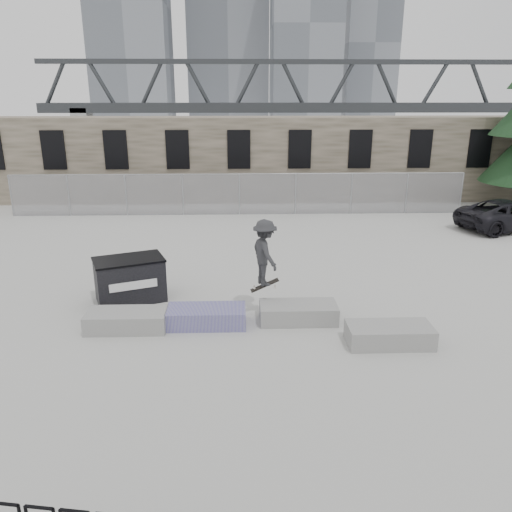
{
  "coord_description": "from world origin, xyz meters",
  "views": [
    {
      "loc": [
        0.03,
        -11.58,
        5.67
      ],
      "look_at": [
        0.47,
        1.83,
        1.3
      ],
      "focal_mm": 35.0,
      "sensor_mm": 36.0,
      "label": 1
    }
  ],
  "objects_px": {
    "planter_center_left": "(206,316)",
    "planter_far_left": "(127,320)",
    "planter_center_right": "(298,312)",
    "dumpster": "(130,279)",
    "skateboarder": "(265,253)",
    "planter_offset": "(389,334)",
    "suv": "(510,215)"
  },
  "relations": [
    {
      "from": "planter_center_left",
      "to": "planter_far_left",
      "type": "bearing_deg",
      "value": -175.41
    },
    {
      "from": "planter_center_right",
      "to": "dumpster",
      "type": "xyz_separation_m",
      "value": [
        -4.66,
        1.55,
        0.38
      ]
    },
    {
      "from": "skateboarder",
      "to": "planter_center_right",
      "type": "bearing_deg",
      "value": -143.65
    },
    {
      "from": "planter_far_left",
      "to": "planter_offset",
      "type": "bearing_deg",
      "value": -8.95
    },
    {
      "from": "planter_center_right",
      "to": "planter_offset",
      "type": "xyz_separation_m",
      "value": [
        2.02,
        -1.33,
        0.0
      ]
    },
    {
      "from": "planter_far_left",
      "to": "dumpster",
      "type": "xyz_separation_m",
      "value": [
        -0.28,
        1.88,
        0.38
      ]
    },
    {
      "from": "planter_center_left",
      "to": "planter_center_right",
      "type": "bearing_deg",
      "value": 3.99
    },
    {
      "from": "suv",
      "to": "skateboarder",
      "type": "relative_size",
      "value": 2.38
    },
    {
      "from": "planter_offset",
      "to": "skateboarder",
      "type": "xyz_separation_m",
      "value": [
        -2.87,
        1.88,
        1.45
      ]
    },
    {
      "from": "planter_center_right",
      "to": "skateboarder",
      "type": "height_order",
      "value": "skateboarder"
    },
    {
      "from": "planter_offset",
      "to": "suv",
      "type": "distance_m",
      "value": 13.25
    },
    {
      "from": "planter_center_right",
      "to": "suv",
      "type": "relative_size",
      "value": 0.43
    },
    {
      "from": "suv",
      "to": "planter_far_left",
      "type": "bearing_deg",
      "value": 105.84
    },
    {
      "from": "dumpster",
      "to": "skateboarder",
      "type": "distance_m",
      "value": 4.08
    },
    {
      "from": "planter_center_right",
      "to": "planter_offset",
      "type": "relative_size",
      "value": 1.0
    },
    {
      "from": "planter_offset",
      "to": "skateboarder",
      "type": "bearing_deg",
      "value": 146.83
    },
    {
      "from": "dumpster",
      "to": "suv",
      "type": "xyz_separation_m",
      "value": [
        14.94,
        7.46,
        0.01
      ]
    },
    {
      "from": "planter_offset",
      "to": "planter_center_right",
      "type": "bearing_deg",
      "value": 146.55
    },
    {
      "from": "planter_center_left",
      "to": "skateboarder",
      "type": "relative_size",
      "value": 1.02
    },
    {
      "from": "dumpster",
      "to": "suv",
      "type": "bearing_deg",
      "value": 5.2
    },
    {
      "from": "planter_far_left",
      "to": "skateboarder",
      "type": "relative_size",
      "value": 1.02
    },
    {
      "from": "planter_offset",
      "to": "planter_center_left",
      "type": "bearing_deg",
      "value": 165.17
    },
    {
      "from": "dumpster",
      "to": "skateboarder",
      "type": "xyz_separation_m",
      "value": [
        3.8,
        -1.01,
        1.08
      ]
    },
    {
      "from": "skateboarder",
      "to": "planter_far_left",
      "type": "bearing_deg",
      "value": 82.76
    },
    {
      "from": "dumpster",
      "to": "planter_center_right",
      "type": "bearing_deg",
      "value": -39.78
    },
    {
      "from": "planter_offset",
      "to": "suv",
      "type": "xyz_separation_m",
      "value": [
        8.27,
        10.35,
        0.39
      ]
    },
    {
      "from": "planter_center_right",
      "to": "dumpster",
      "type": "relative_size",
      "value": 0.91
    },
    {
      "from": "planter_far_left",
      "to": "skateboarder",
      "type": "bearing_deg",
      "value": 13.89
    },
    {
      "from": "planter_offset",
      "to": "dumpster",
      "type": "relative_size",
      "value": 0.91
    },
    {
      "from": "suv",
      "to": "planter_center_left",
      "type": "bearing_deg",
      "value": 109.26
    },
    {
      "from": "planter_offset",
      "to": "dumpster",
      "type": "height_order",
      "value": "dumpster"
    },
    {
      "from": "skateboarder",
      "to": "planter_offset",
      "type": "bearing_deg",
      "value": -144.3
    }
  ]
}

